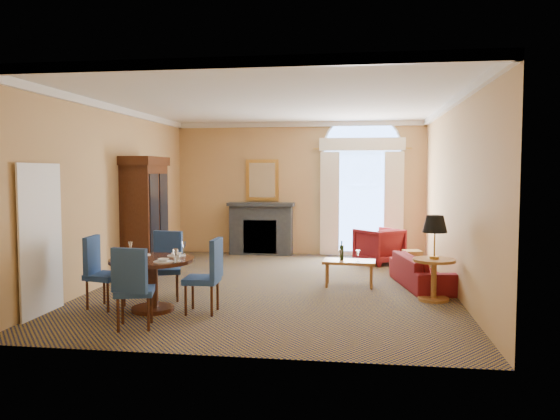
# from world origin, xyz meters

# --- Properties ---
(ground) EXTENTS (7.50, 7.50, 0.00)m
(ground) POSITION_xyz_m (0.00, 0.00, 0.00)
(ground) COLOR #13173C
(ground) RESTS_ON ground
(room_envelope) EXTENTS (6.04, 7.52, 3.45)m
(room_envelope) POSITION_xyz_m (-0.03, 0.67, 2.51)
(room_envelope) COLOR tan
(room_envelope) RESTS_ON ground
(armoire) EXTENTS (0.66, 1.17, 2.29)m
(armoire) POSITION_xyz_m (-2.72, 0.76, 1.11)
(armoire) COLOR black
(armoire) RESTS_ON ground
(dining_table) EXTENTS (1.21, 1.21, 0.96)m
(dining_table) POSITION_xyz_m (-1.49, -2.00, 0.56)
(dining_table) COLOR black
(dining_table) RESTS_ON ground
(dining_chair_north) EXTENTS (0.60, 0.60, 1.06)m
(dining_chair_north) POSITION_xyz_m (-1.56, -1.22, 0.60)
(dining_chair_north) COLOR navy
(dining_chair_north) RESTS_ON ground
(dining_chair_south) EXTENTS (0.58, 0.58, 1.06)m
(dining_chair_south) POSITION_xyz_m (-1.39, -2.94, 0.60)
(dining_chair_south) COLOR navy
(dining_chair_south) RESTS_ON ground
(dining_chair_east) EXTENTS (0.50, 0.49, 1.06)m
(dining_chair_east) POSITION_xyz_m (-0.66, -1.99, 0.60)
(dining_chair_east) COLOR navy
(dining_chair_east) RESTS_ON ground
(dining_chair_west) EXTENTS (0.57, 0.57, 1.06)m
(dining_chair_west) POSITION_xyz_m (-2.33, -1.94, 0.60)
(dining_chair_west) COLOR navy
(dining_chair_west) RESTS_ON ground
(sofa) EXTENTS (1.06, 1.95, 0.54)m
(sofa) POSITION_xyz_m (2.55, 0.29, 0.27)
(sofa) COLOR maroon
(sofa) RESTS_ON ground
(armchair) EXTENTS (1.19, 1.19, 0.78)m
(armchair) POSITION_xyz_m (1.88, 2.60, 0.39)
(armchair) COLOR maroon
(armchair) RESTS_ON ground
(coffee_table) EXTENTS (0.93, 0.54, 0.80)m
(coffee_table) POSITION_xyz_m (1.27, 0.11, 0.43)
(coffee_table) COLOR #A26830
(coffee_table) RESTS_ON ground
(side_table) EXTENTS (0.65, 0.65, 1.30)m
(side_table) POSITION_xyz_m (2.60, -0.76, 0.83)
(side_table) COLOR #A26830
(side_table) RESTS_ON ground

